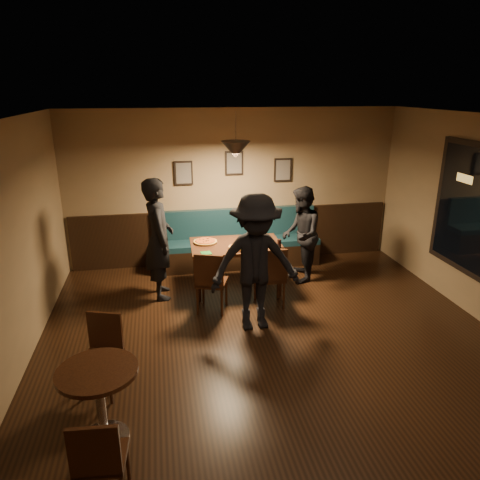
{
  "coord_description": "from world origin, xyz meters",
  "views": [
    {
      "loc": [
        -1.35,
        -4.43,
        3.13
      ],
      "look_at": [
        -0.19,
        1.87,
        0.95
      ],
      "focal_mm": 33.72,
      "sensor_mm": 36.0,
      "label": 1
    }
  ],
  "objects_px": {
    "booth_bench": "(237,240)",
    "diner_front": "(256,263)",
    "soda_glass": "(279,244)",
    "chair_near_right": "(270,276)",
    "chair_near_left": "(212,281)",
    "cafe_chair_far": "(100,357)",
    "diner_left": "(159,239)",
    "cafe_table": "(101,406)",
    "diner_right": "(301,235)",
    "dining_table": "(236,266)",
    "tabasco_bottle": "(265,239)",
    "cafe_chair_near": "(101,456)"
  },
  "relations": [
    {
      "from": "diner_left",
      "to": "diner_right",
      "type": "xyz_separation_m",
      "value": [
        2.32,
        0.21,
        -0.14
      ]
    },
    {
      "from": "chair_near_left",
      "to": "chair_near_right",
      "type": "distance_m",
      "value": 0.86
    },
    {
      "from": "cafe_chair_far",
      "to": "chair_near_right",
      "type": "bearing_deg",
      "value": -124.2
    },
    {
      "from": "diner_right",
      "to": "tabasco_bottle",
      "type": "bearing_deg",
      "value": -59.43
    },
    {
      "from": "diner_front",
      "to": "cafe_table",
      "type": "bearing_deg",
      "value": -137.7
    },
    {
      "from": "chair_near_right",
      "to": "cafe_table",
      "type": "distance_m",
      "value": 3.26
    },
    {
      "from": "booth_bench",
      "to": "chair_near_left",
      "type": "xyz_separation_m",
      "value": [
        -0.66,
        -1.67,
        -0.03
      ]
    },
    {
      "from": "cafe_chair_near",
      "to": "cafe_chair_far",
      "type": "bearing_deg",
      "value": 100.66
    },
    {
      "from": "booth_bench",
      "to": "diner_front",
      "type": "xyz_separation_m",
      "value": [
        -0.15,
        -2.25,
        0.43
      ]
    },
    {
      "from": "chair_near_right",
      "to": "cafe_chair_near",
      "type": "distance_m",
      "value": 3.73
    },
    {
      "from": "booth_bench",
      "to": "soda_glass",
      "type": "relative_size",
      "value": 22.58
    },
    {
      "from": "chair_near_right",
      "to": "tabasco_bottle",
      "type": "height_order",
      "value": "chair_near_right"
    },
    {
      "from": "chair_near_right",
      "to": "chair_near_left",
      "type": "bearing_deg",
      "value": -177.94
    },
    {
      "from": "chair_near_left",
      "to": "cafe_chair_far",
      "type": "bearing_deg",
      "value": -110.37
    },
    {
      "from": "chair_near_left",
      "to": "diner_left",
      "type": "height_order",
      "value": "diner_left"
    },
    {
      "from": "chair_near_left",
      "to": "cafe_table",
      "type": "relative_size",
      "value": 1.22
    },
    {
      "from": "tabasco_bottle",
      "to": "diner_right",
      "type": "bearing_deg",
      "value": 14.92
    },
    {
      "from": "chair_near_left",
      "to": "booth_bench",
      "type": "bearing_deg",
      "value": 87.66
    },
    {
      "from": "diner_left",
      "to": "cafe_chair_near",
      "type": "bearing_deg",
      "value": 167.08
    },
    {
      "from": "booth_bench",
      "to": "cafe_table",
      "type": "distance_m",
      "value": 4.52
    },
    {
      "from": "chair_near_left",
      "to": "cafe_table",
      "type": "bearing_deg",
      "value": -99.3
    },
    {
      "from": "dining_table",
      "to": "cafe_chair_near",
      "type": "relative_size",
      "value": 1.69
    },
    {
      "from": "booth_bench",
      "to": "chair_near_right",
      "type": "height_order",
      "value": "booth_bench"
    },
    {
      "from": "dining_table",
      "to": "cafe_table",
      "type": "distance_m",
      "value": 3.57
    },
    {
      "from": "diner_right",
      "to": "diner_front",
      "type": "xyz_separation_m",
      "value": [
        -1.08,
        -1.43,
        0.13
      ]
    },
    {
      "from": "diner_right",
      "to": "diner_left",
      "type": "bearing_deg",
      "value": -69.26
    },
    {
      "from": "diner_front",
      "to": "soda_glass",
      "type": "bearing_deg",
      "value": 56.53
    },
    {
      "from": "tabasco_bottle",
      "to": "cafe_chair_far",
      "type": "bearing_deg",
      "value": -134.94
    },
    {
      "from": "dining_table",
      "to": "diner_left",
      "type": "bearing_deg",
      "value": -176.08
    },
    {
      "from": "dining_table",
      "to": "diner_right",
      "type": "relative_size",
      "value": 0.89
    },
    {
      "from": "dining_table",
      "to": "chair_near_right",
      "type": "distance_m",
      "value": 0.78
    },
    {
      "from": "diner_front",
      "to": "diner_right",
      "type": "bearing_deg",
      "value": 50.31
    },
    {
      "from": "diner_right",
      "to": "cafe_table",
      "type": "bearing_deg",
      "value": -26.31
    },
    {
      "from": "cafe_table",
      "to": "cafe_chair_near",
      "type": "xyz_separation_m",
      "value": [
        0.08,
        -0.66,
        0.04
      ]
    },
    {
      "from": "diner_left",
      "to": "diner_front",
      "type": "bearing_deg",
      "value": -139.57
    },
    {
      "from": "dining_table",
      "to": "chair_near_right",
      "type": "relative_size",
      "value": 1.51
    },
    {
      "from": "cafe_table",
      "to": "cafe_chair_far",
      "type": "height_order",
      "value": "cafe_chair_far"
    },
    {
      "from": "soda_glass",
      "to": "cafe_table",
      "type": "height_order",
      "value": "soda_glass"
    },
    {
      "from": "soda_glass",
      "to": "diner_right",
      "type": "bearing_deg",
      "value": 42.0
    },
    {
      "from": "diner_left",
      "to": "cafe_table",
      "type": "bearing_deg",
      "value": 164.0
    },
    {
      "from": "soda_glass",
      "to": "cafe_chair_far",
      "type": "bearing_deg",
      "value": -140.36
    },
    {
      "from": "chair_near_right",
      "to": "diner_left",
      "type": "height_order",
      "value": "diner_left"
    },
    {
      "from": "diner_left",
      "to": "diner_front",
      "type": "height_order",
      "value": "diner_left"
    },
    {
      "from": "dining_table",
      "to": "cafe_chair_near",
      "type": "distance_m",
      "value": 4.12
    },
    {
      "from": "booth_bench",
      "to": "diner_front",
      "type": "bearing_deg",
      "value": -93.83
    },
    {
      "from": "dining_table",
      "to": "tabasco_bottle",
      "type": "height_order",
      "value": "tabasco_bottle"
    },
    {
      "from": "diner_left",
      "to": "cafe_chair_far",
      "type": "xyz_separation_m",
      "value": [
        -0.67,
        -2.31,
        -0.51
      ]
    },
    {
      "from": "chair_near_left",
      "to": "tabasco_bottle",
      "type": "height_order",
      "value": "chair_near_left"
    },
    {
      "from": "diner_front",
      "to": "tabasco_bottle",
      "type": "relative_size",
      "value": 16.21
    },
    {
      "from": "diner_left",
      "to": "cafe_table",
      "type": "relative_size",
      "value": 2.46
    }
  ]
}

